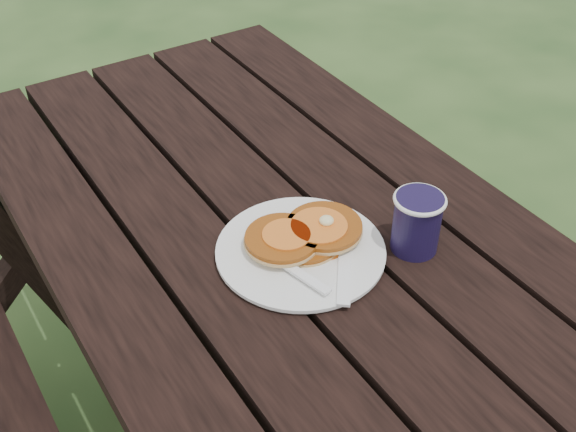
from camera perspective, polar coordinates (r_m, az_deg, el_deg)
plate at (r=1.14m, az=1.00°, el=-2.83°), size 0.27×0.27×0.01m
pancake_stack at (r=1.14m, az=1.33°, el=-1.45°), size 0.19×0.13×0.04m
knife at (r=1.11m, az=4.51°, el=-3.77°), size 0.13×0.15×0.00m
fork at (r=1.09m, az=1.04°, el=-4.65°), size 0.07×0.16×0.01m
coffee_cup at (r=1.14m, az=10.17°, el=-0.29°), size 0.08×0.08×0.10m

